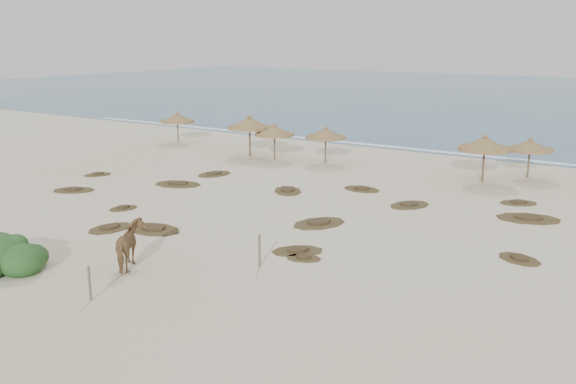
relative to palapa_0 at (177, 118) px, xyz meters
The scene contains 29 objects.
ground 25.43m from the palapa_0, 46.67° to the right, with size 160.00×160.00×0.00m, color beige.
ocean 59.21m from the palapa_0, 72.90° to the left, with size 200.00×100.00×0.01m, color #2A597F.
foam_line 19.07m from the palapa_0, 23.49° to the left, with size 70.00×0.60×0.01m, color white.
palapa_0 is the anchor object (origin of this frame).
palapa_1 8.46m from the palapa_0, 10.23° to the right, with size 3.27×3.27×2.98m.
palapa_2 10.75m from the palapa_0, ahead, with size 2.77×2.77×2.56m.
palapa_3 14.13m from the palapa_0, ahead, with size 3.60×3.60×2.55m.
palapa_4 24.79m from the palapa_0, ahead, with size 3.51×3.51×2.89m.
palapa_5 26.76m from the palapa_0, ahead, with size 3.50×3.50×2.52m.
horse 28.85m from the palapa_0, 50.36° to the right, with size 0.93×2.04×1.72m, color #997545.
fence_post_near 31.81m from the palapa_0, 52.07° to the right, with size 0.09×0.09×1.17m, color #605848.
fence_post_far 29.61m from the palapa_0, 41.24° to the right, with size 0.09×0.09×1.24m, color #605848.
bush 28.96m from the palapa_0, 59.81° to the right, with size 3.47×3.05×1.55m.
scrub_0 16.91m from the palapa_0, 66.96° to the right, with size 2.71×2.48×0.16m.
scrub_1 15.36m from the palapa_0, 47.16° to the right, with size 3.15×2.51×0.16m.
scrub_2 20.47m from the palapa_0, 54.62° to the right, with size 1.30×1.64×0.16m.
scrub_3 25.23m from the palapa_0, 32.46° to the right, with size 2.59×3.08×0.16m.
scrub_4 28.45m from the palapa_0, 37.56° to the right, with size 2.41×2.38×0.16m.
scrub_5 29.99m from the palapa_0, 14.36° to the right, with size 3.39×2.76×0.16m.
scrub_6 13.14m from the palapa_0, 37.31° to the right, with size 1.90×2.55×0.16m.
scrub_7 20.89m from the palapa_0, 18.03° to the right, with size 2.22×1.51×0.16m.
scrub_8 12.90m from the palapa_0, 69.64° to the right, with size 1.72×1.95×0.16m.
scrub_9 24.16m from the palapa_0, 49.63° to the right, with size 2.76×1.91×0.16m.
scrub_10 28.32m from the palapa_0, ahead, with size 2.25×2.07×0.16m.
scrub_11 23.85m from the palapa_0, 54.27° to the right, with size 1.58×2.23×0.16m.
scrub_12 29.32m from the palapa_0, 37.69° to the right, with size 1.56×1.27×0.16m.
scrub_13 18.96m from the palapa_0, 28.64° to the right, with size 2.58×2.67×0.16m.
scrub_14 24.85m from the palapa_0, 19.32° to the right, with size 2.27×2.69×0.16m.
scrub_15 33.01m from the palapa_0, 24.04° to the right, with size 2.08×1.77×0.16m.
Camera 1 is at (18.13, -19.20, 8.32)m, focal length 40.00 mm.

